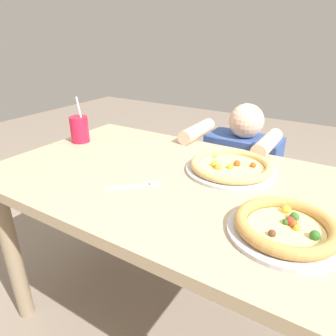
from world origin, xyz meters
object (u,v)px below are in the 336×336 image
at_px(pizza_far, 231,167).
at_px(drink_cup_colored, 80,129).
at_px(fork, 136,186).
at_px(diner_seated, 239,189).
at_px(pizza_near, 286,227).

relative_size(pizza_far, drink_cup_colored, 1.56).
bearing_deg(fork, diner_seated, 82.46).
bearing_deg(fork, pizza_far, 52.08).
bearing_deg(pizza_far, fork, -127.92).
xyz_separation_m(drink_cup_colored, diner_seated, (0.64, 0.58, -0.41)).
bearing_deg(pizza_far, diner_seated, 103.12).
xyz_separation_m(fork, diner_seated, (0.11, 0.82, -0.35)).
distance_m(pizza_near, drink_cup_colored, 1.07).
bearing_deg(drink_cup_colored, pizza_far, 4.32).
bearing_deg(fork, pizza_near, -1.04).
bearing_deg(fork, drink_cup_colored, 155.61).
xyz_separation_m(drink_cup_colored, fork, (0.53, -0.24, -0.06)).
height_order(pizza_near, drink_cup_colored, drink_cup_colored).
distance_m(pizza_far, drink_cup_colored, 0.77).
height_order(fork, diner_seated, diner_seated).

